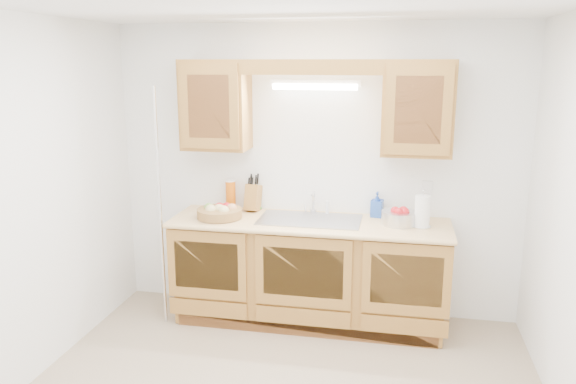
% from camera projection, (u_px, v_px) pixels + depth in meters
% --- Properties ---
extents(room, '(3.52, 3.50, 2.50)m').
position_uv_depth(room, '(279.00, 219.00, 3.42)').
color(room, tan).
rests_on(room, ground).
extents(base_cabinets, '(2.20, 0.60, 0.86)m').
position_uv_depth(base_cabinets, '(309.00, 272.00, 4.75)').
color(base_cabinets, '#A16C2F').
rests_on(base_cabinets, ground).
extents(countertop, '(2.30, 0.63, 0.04)m').
position_uv_depth(countertop, '(309.00, 223.00, 4.64)').
color(countertop, '#E9C47A').
rests_on(countertop, base_cabinets).
extents(upper_cabinet_left, '(0.55, 0.33, 0.75)m').
position_uv_depth(upper_cabinet_left, '(216.00, 105.00, 4.72)').
color(upper_cabinet_left, '#A16C2F').
rests_on(upper_cabinet_left, room).
extents(upper_cabinet_right, '(0.55, 0.33, 0.75)m').
position_uv_depth(upper_cabinet_right, '(418.00, 108.00, 4.41)').
color(upper_cabinet_right, '#A16C2F').
rests_on(upper_cabinet_right, room).
extents(valance, '(2.20, 0.05, 0.12)m').
position_uv_depth(valance, '(311.00, 67.00, 4.35)').
color(valance, '#A16C2F').
rests_on(valance, room).
extents(fluorescent_fixture, '(0.76, 0.08, 0.08)m').
position_uv_depth(fluorescent_fixture, '(315.00, 85.00, 4.60)').
color(fluorescent_fixture, white).
rests_on(fluorescent_fixture, room).
extents(sink, '(0.84, 0.46, 0.36)m').
position_uv_depth(sink, '(310.00, 228.00, 4.67)').
color(sink, '#9E9EA3').
rests_on(sink, countertop).
extents(wire_shelf_pole, '(0.03, 0.03, 2.00)m').
position_uv_depth(wire_shelf_pole, '(160.00, 209.00, 4.60)').
color(wire_shelf_pole, silver).
rests_on(wire_shelf_pole, ground).
extents(outlet_plate, '(0.08, 0.01, 0.12)m').
position_uv_depth(outlet_plate, '(428.00, 188.00, 4.69)').
color(outlet_plate, white).
rests_on(outlet_plate, room).
extents(fruit_basket, '(0.50, 0.50, 0.12)m').
position_uv_depth(fruit_basket, '(220.00, 212.00, 4.71)').
color(fruit_basket, olive).
rests_on(fruit_basket, countertop).
extents(knife_block, '(0.14, 0.20, 0.33)m').
position_uv_depth(knife_block, '(253.00, 197.00, 4.93)').
color(knife_block, '#A16C2F').
rests_on(knife_block, countertop).
extents(orange_canister, '(0.11, 0.11, 0.26)m').
position_uv_depth(orange_canister, '(231.00, 195.00, 4.97)').
color(orange_canister, '#D8600C').
rests_on(orange_canister, countertop).
extents(soap_bottle, '(0.11, 0.11, 0.21)m').
position_uv_depth(soap_bottle, '(377.00, 204.00, 4.73)').
color(soap_bottle, '#224BAB').
rests_on(soap_bottle, countertop).
extents(sponge, '(0.14, 0.11, 0.02)m').
position_uv_depth(sponge, '(254.00, 209.00, 4.98)').
color(sponge, '#CC333F').
rests_on(sponge, countertop).
extents(paper_towel, '(0.15, 0.15, 0.31)m').
position_uv_depth(paper_towel, '(422.00, 212.00, 4.42)').
color(paper_towel, silver).
rests_on(paper_towel, countertop).
extents(apple_bowl, '(0.37, 0.37, 0.15)m').
position_uv_depth(apple_bowl, '(399.00, 217.00, 4.52)').
color(apple_bowl, silver).
rests_on(apple_bowl, countertop).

